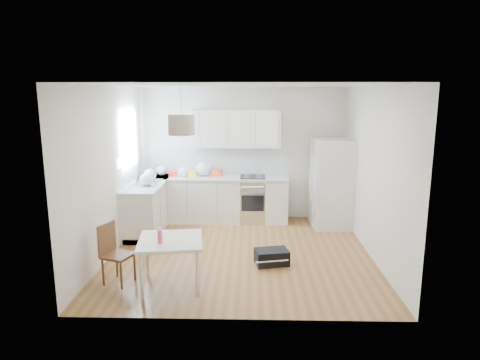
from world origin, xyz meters
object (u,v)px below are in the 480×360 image
Objects in this scene: dining_chair at (118,254)px; gym_bag at (272,257)px; dining_table at (170,244)px; refrigerator at (332,183)px.

dining_chair reaches higher than gym_bag.
gym_bag is (2.14, 0.72, -0.31)m from dining_chair.
dining_chair is 2.28m from gym_bag.
dining_table is at bearing 15.13° from dining_chair.
dining_table is 0.76m from dining_chair.
refrigerator is 3.83m from dining_table.
dining_table is 1.90× the size of gym_bag.
refrigerator is 2.05× the size of dining_chair.
refrigerator is 1.82× the size of dining_table.
refrigerator reaches higher than dining_table.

